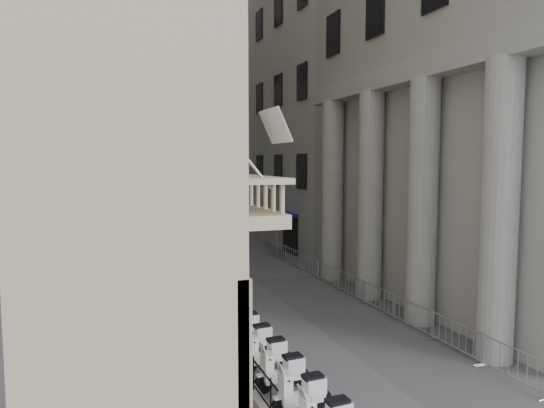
# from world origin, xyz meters

# --- Properties ---
(far_building) EXTENTS (22.00, 10.00, 30.00)m
(far_building) POSITION_xyz_m (0.00, 48.00, 15.00)
(far_building) COLOR #A9A6A0
(far_building) RESTS_ON ground
(iron_fence) EXTENTS (0.30, 28.00, 1.40)m
(iron_fence) POSITION_xyz_m (-4.30, 18.00, 0.00)
(iron_fence) COLOR black
(iron_fence) RESTS_ON ground
(blue_awning) EXTENTS (1.60, 3.00, 3.00)m
(blue_awning) POSITION_xyz_m (4.15, 26.00, 0.00)
(blue_awning) COLOR navy
(blue_awning) RESTS_ON ground
(scooter_2) EXTENTS (1.42, 0.62, 1.50)m
(scooter_2) POSITION_xyz_m (-3.23, 6.40, 0.00)
(scooter_2) COLOR white
(scooter_2) RESTS_ON ground
(scooter_3) EXTENTS (1.42, 0.62, 1.50)m
(scooter_3) POSITION_xyz_m (-3.23, 7.82, 0.00)
(scooter_3) COLOR white
(scooter_3) RESTS_ON ground
(scooter_4) EXTENTS (1.42, 0.62, 1.50)m
(scooter_4) POSITION_xyz_m (-3.23, 9.24, 0.00)
(scooter_4) COLOR white
(scooter_4) RESTS_ON ground
(scooter_5) EXTENTS (1.42, 0.62, 1.50)m
(scooter_5) POSITION_xyz_m (-3.23, 10.66, 0.00)
(scooter_5) COLOR white
(scooter_5) RESTS_ON ground
(scooter_6) EXTENTS (1.42, 0.62, 1.50)m
(scooter_6) POSITION_xyz_m (-3.23, 12.07, 0.00)
(scooter_6) COLOR white
(scooter_6) RESTS_ON ground
(scooter_7) EXTENTS (1.42, 0.62, 1.50)m
(scooter_7) POSITION_xyz_m (-3.23, 13.49, 0.00)
(scooter_7) COLOR white
(scooter_7) RESTS_ON ground
(scooter_8) EXTENTS (1.42, 0.62, 1.50)m
(scooter_8) POSITION_xyz_m (-3.23, 14.91, 0.00)
(scooter_8) COLOR white
(scooter_8) RESTS_ON ground
(scooter_9) EXTENTS (1.42, 0.62, 1.50)m
(scooter_9) POSITION_xyz_m (-3.23, 16.33, 0.00)
(scooter_9) COLOR white
(scooter_9) RESTS_ON ground
(scooter_10) EXTENTS (1.42, 0.62, 1.50)m
(scooter_10) POSITION_xyz_m (-3.23, 17.74, 0.00)
(scooter_10) COLOR white
(scooter_10) RESTS_ON ground
(scooter_11) EXTENTS (1.42, 0.62, 1.50)m
(scooter_11) POSITION_xyz_m (-3.23, 19.16, 0.00)
(scooter_11) COLOR white
(scooter_11) RESTS_ON ground
(scooter_12) EXTENTS (1.42, 0.62, 1.50)m
(scooter_12) POSITION_xyz_m (-3.23, 20.58, 0.00)
(scooter_12) COLOR white
(scooter_12) RESTS_ON ground
(scooter_13) EXTENTS (1.42, 0.62, 1.50)m
(scooter_13) POSITION_xyz_m (-3.23, 22.00, 0.00)
(scooter_13) COLOR white
(scooter_13) RESTS_ON ground
(scooter_14) EXTENTS (1.42, 0.62, 1.50)m
(scooter_14) POSITION_xyz_m (-3.23, 23.41, 0.00)
(scooter_14) COLOR white
(scooter_14) RESTS_ON ground
(scooter_15) EXTENTS (1.42, 0.62, 1.50)m
(scooter_15) POSITION_xyz_m (-3.23, 24.83, 0.00)
(scooter_15) COLOR white
(scooter_15) RESTS_ON ground
(barrier_0) EXTENTS (0.60, 2.40, 1.10)m
(barrier_0) POSITION_xyz_m (3.50, 4.49, 0.00)
(barrier_0) COLOR #B4B7BC
(barrier_0) RESTS_ON ground
(barrier_1) EXTENTS (0.60, 2.40, 1.10)m
(barrier_1) POSITION_xyz_m (3.50, 6.99, 0.00)
(barrier_1) COLOR #B4B7BC
(barrier_1) RESTS_ON ground
(barrier_2) EXTENTS (0.60, 2.40, 1.10)m
(barrier_2) POSITION_xyz_m (3.50, 9.49, 0.00)
(barrier_2) COLOR #B4B7BC
(barrier_2) RESTS_ON ground
(barrier_3) EXTENTS (0.60, 2.40, 1.10)m
(barrier_3) POSITION_xyz_m (3.50, 11.99, 0.00)
(barrier_3) COLOR #B4B7BC
(barrier_3) RESTS_ON ground
(barrier_4) EXTENTS (0.60, 2.40, 1.10)m
(barrier_4) POSITION_xyz_m (3.50, 14.49, 0.00)
(barrier_4) COLOR #B4B7BC
(barrier_4) RESTS_ON ground
(barrier_5) EXTENTS (0.60, 2.40, 1.10)m
(barrier_5) POSITION_xyz_m (3.50, 16.99, 0.00)
(barrier_5) COLOR #B4B7BC
(barrier_5) RESTS_ON ground
(barrier_6) EXTENTS (0.60, 2.40, 1.10)m
(barrier_6) POSITION_xyz_m (3.50, 19.49, 0.00)
(barrier_6) COLOR #B4B7BC
(barrier_6) RESTS_ON ground
(barrier_7) EXTENTS (0.60, 2.40, 1.10)m
(barrier_7) POSITION_xyz_m (3.50, 21.99, 0.00)
(barrier_7) COLOR #B4B7BC
(barrier_7) RESTS_ON ground
(barrier_8) EXTENTS (0.60, 2.40, 1.10)m
(barrier_8) POSITION_xyz_m (3.50, 24.49, 0.00)
(barrier_8) COLOR #B4B7BC
(barrier_8) RESTS_ON ground
(security_tent) EXTENTS (3.71, 3.71, 3.01)m
(security_tent) POSITION_xyz_m (-3.51, 29.51, 2.52)
(security_tent) COLOR white
(security_tent) RESTS_ON ground
(street_lamp) EXTENTS (2.47, 0.77, 7.69)m
(street_lamp) POSITION_xyz_m (-2.33, 25.61, 4.56)
(street_lamp) COLOR gray
(street_lamp) RESTS_ON ground
(info_kiosk) EXTENTS (0.44, 0.80, 1.63)m
(info_kiosk) POSITION_xyz_m (-4.19, 18.03, 0.82)
(info_kiosk) COLOR black
(info_kiosk) RESTS_ON ground
(pedestrian_a) EXTENTS (0.74, 0.64, 1.72)m
(pedestrian_a) POSITION_xyz_m (1.58, 25.75, 0.86)
(pedestrian_a) COLOR #0D1737
(pedestrian_a) RESTS_ON ground
(pedestrian_b) EXTENTS (1.05, 0.89, 1.91)m
(pedestrian_b) POSITION_xyz_m (0.84, 35.74, 0.96)
(pedestrian_b) COLOR black
(pedestrian_b) RESTS_ON ground
(pedestrian_c) EXTENTS (0.88, 0.59, 1.76)m
(pedestrian_c) POSITION_xyz_m (-2.00, 34.70, 0.88)
(pedestrian_c) COLOR black
(pedestrian_c) RESTS_ON ground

